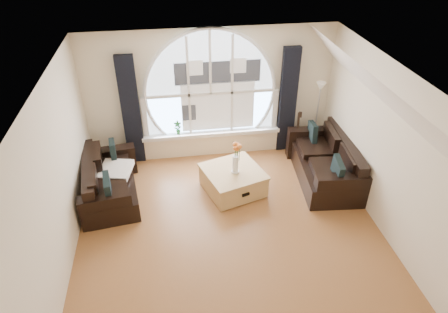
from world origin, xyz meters
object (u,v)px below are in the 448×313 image
(floor_lamp, at_px, (316,118))
(sofa_left, at_px, (110,179))
(coffee_chest, at_px, (233,180))
(sofa_right, at_px, (325,162))
(vase_flowers, at_px, (235,154))
(guitar, at_px, (296,132))
(potted_plant, at_px, (178,128))

(floor_lamp, bearing_deg, sofa_left, -166.82)
(coffee_chest, distance_m, floor_lamp, 2.35)
(sofa_right, height_order, floor_lamp, floor_lamp)
(vase_flowers, bearing_deg, sofa_right, 5.14)
(coffee_chest, bearing_deg, floor_lamp, 12.88)
(sofa_left, bearing_deg, vase_flowers, -13.05)
(sofa_left, relative_size, guitar, 1.63)
(sofa_left, height_order, guitar, guitar)
(potted_plant, bearing_deg, vase_flowers, -55.53)
(coffee_chest, bearing_deg, sofa_left, 158.56)
(sofa_right, bearing_deg, sofa_left, -175.57)
(floor_lamp, distance_m, potted_plant, 2.91)
(sofa_right, height_order, potted_plant, potted_plant)
(floor_lamp, relative_size, guitar, 1.51)
(floor_lamp, xyz_separation_m, guitar, (-0.42, -0.06, -0.27))
(sofa_right, bearing_deg, vase_flowers, -169.72)
(sofa_right, xyz_separation_m, guitar, (-0.28, 0.98, 0.13))
(guitar, bearing_deg, coffee_chest, -133.65)
(sofa_right, xyz_separation_m, coffee_chest, (-1.82, -0.11, -0.15))
(guitar, distance_m, potted_plant, 2.50)
(vase_flowers, relative_size, guitar, 0.66)
(sofa_left, xyz_separation_m, guitar, (3.80, 0.93, 0.13))
(sofa_left, relative_size, potted_plant, 5.82)
(sofa_left, relative_size, floor_lamp, 1.08)
(guitar, bearing_deg, sofa_right, -63.26)
(floor_lamp, bearing_deg, potted_plant, 176.01)
(sofa_right, distance_m, coffee_chest, 1.83)
(coffee_chest, relative_size, guitar, 0.96)
(coffee_chest, distance_m, potted_plant, 1.70)
(vase_flowers, bearing_deg, guitar, 37.04)
(coffee_chest, relative_size, vase_flowers, 1.45)
(vase_flowers, distance_m, guitar, 1.93)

